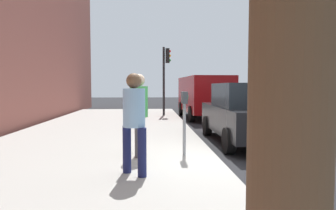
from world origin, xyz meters
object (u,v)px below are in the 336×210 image
pedestrian_at_meter (139,107)px  traffic_signal (166,69)px  parked_van_far (204,94)px  pedestrian_bystander (134,115)px  parked_sedan_near (246,113)px  parking_meter (184,110)px

pedestrian_at_meter → traffic_signal: size_ratio=0.50×
pedestrian_at_meter → parked_van_far: parked_van_far is taller
pedestrian_bystander → parked_van_far: bearing=27.8°
pedestrian_at_meter → pedestrian_bystander: 1.46m
pedestrian_at_meter → parked_sedan_near: 3.70m
pedestrian_at_meter → pedestrian_bystander: pedestrian_at_meter is taller
traffic_signal → parked_sedan_near: bearing=-164.7°
parked_sedan_near → traffic_signal: bearing=15.3°
pedestrian_bystander → traffic_signal: 10.95m
pedestrian_bystander → parking_meter: bearing=8.3°
parking_meter → parked_sedan_near: bearing=-44.9°
pedestrian_bystander → parked_van_far: size_ratio=0.33×
parked_van_far → traffic_signal: 2.41m
pedestrian_at_meter → parked_sedan_near: (2.04, -3.07, -0.32)m
traffic_signal → parking_meter: bearing=179.6°
parking_meter → pedestrian_at_meter: pedestrian_at_meter is taller
parked_van_far → traffic_signal: traffic_signal is taller
parking_meter → parked_van_far: bearing=-12.7°
pedestrian_bystander → parked_van_far: (10.60, -3.09, 0.08)m
parked_sedan_near → traffic_signal: (7.31, 2.00, 1.68)m
pedestrian_bystander → parked_sedan_near: bearing=2.6°
pedestrian_at_meter → traffic_signal: bearing=87.1°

